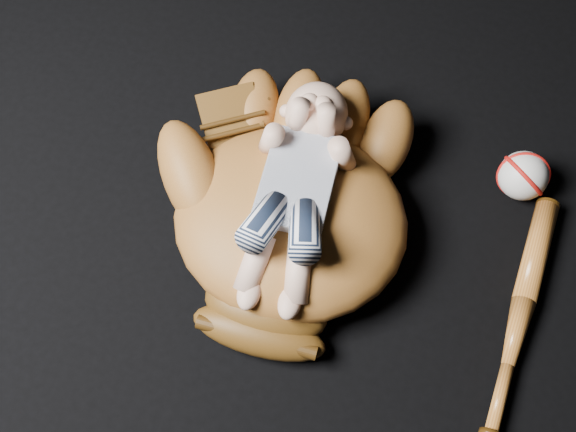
{
  "coord_description": "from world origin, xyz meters",
  "views": [
    {
      "loc": [
        0.07,
        -0.53,
        1.1
      ],
      "look_at": [
        -0.08,
        -0.05,
        0.09
      ],
      "focal_mm": 45.0,
      "sensor_mm": 36.0,
      "label": 1
    }
  ],
  "objects": [
    {
      "name": "newborn_baby",
      "position": [
        -0.07,
        -0.04,
        0.14
      ],
      "size": [
        0.2,
        0.39,
        0.15
      ],
      "primitive_type": null,
      "rotation": [
        0.0,
        0.0,
        0.07
      ],
      "color": "#D6A68A",
      "rests_on": "baseball_glove"
    },
    {
      "name": "baseball_bat",
      "position": [
        0.31,
        -0.07,
        0.02
      ],
      "size": [
        0.06,
        0.41,
        0.04
      ],
      "primitive_type": null,
      "rotation": [
        0.0,
        0.0,
        -0.06
      ],
      "color": "#B06322",
      "rests_on": "ground"
    },
    {
      "name": "baseball_glove",
      "position": [
        -0.08,
        -0.05,
        0.08
      ],
      "size": [
        0.48,
        0.55,
        0.17
      ],
      "primitive_type": null,
      "rotation": [
        0.0,
        0.0,
        0.04
      ],
      "color": "brown",
      "rests_on": "ground"
    },
    {
      "name": "baseball",
      "position": [
        0.27,
        0.16,
        0.04
      ],
      "size": [
        0.11,
        0.11,
        0.08
      ],
      "primitive_type": "sphere",
      "rotation": [
        0.0,
        0.0,
        -0.31
      ],
      "color": "silver",
      "rests_on": "ground"
    }
  ]
}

